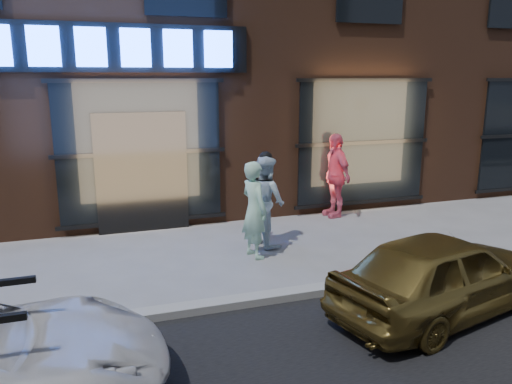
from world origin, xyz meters
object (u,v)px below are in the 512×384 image
at_px(man_cap, 265,201).
at_px(passerby, 335,175).
at_px(gold_sedan, 443,274).
at_px(man_bowtie, 254,210).

distance_m(man_cap, passerby, 2.53).
relative_size(passerby, gold_sedan, 0.56).
xyz_separation_m(man_bowtie, passerby, (2.52, 1.92, 0.09)).
distance_m(man_bowtie, man_cap, 0.67).
distance_m(man_cap, gold_sedan, 3.62).
height_order(man_bowtie, man_cap, man_cap).
relative_size(man_bowtie, man_cap, 1.00).
bearing_deg(gold_sedan, man_cap, 7.09).
bearing_deg(passerby, man_bowtie, -56.77).
bearing_deg(passerby, man_cap, -61.11).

